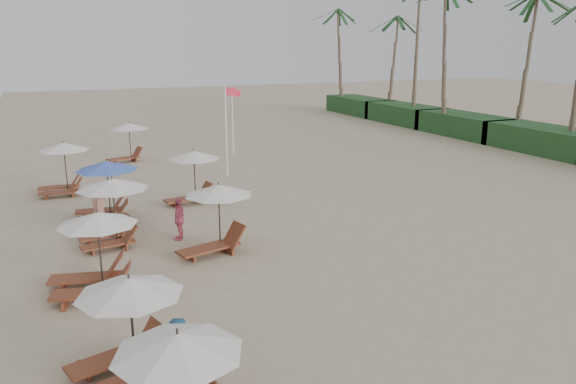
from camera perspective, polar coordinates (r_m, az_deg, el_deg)
name	(u,v)px	position (r m, az deg, el deg)	size (l,w,h in m)	color
ground	(378,317)	(14.64, 9.05, -12.37)	(160.00, 160.00, 0.00)	tan
shrub_hedge	(547,140)	(39.18, 24.73, 4.81)	(3.20, 53.00, 1.60)	#193D1C
lounger_station_1	(121,332)	(11.98, -16.55, -13.43)	(2.51, 2.24, 2.21)	brown
lounger_station_2	(91,256)	(16.19, -19.35, -6.15)	(2.60, 2.32, 2.29)	brown
lounger_station_3	(109,208)	(19.77, -17.65, -1.55)	(2.51, 2.39, 2.31)	brown
lounger_station_4	(103,188)	(22.84, -18.18, 0.40)	(2.58, 2.40, 2.30)	brown
lounger_station_5	(61,167)	(27.41, -21.99, 2.34)	(2.48, 2.26, 2.37)	brown
inland_station_0	(214,214)	(18.35, -7.52, -2.23)	(2.82, 2.24, 2.22)	brown
inland_station_1	(191,171)	(24.39, -9.81, 2.12)	(2.67, 2.24, 2.22)	brown
inland_station_2	(127,137)	(34.06, -15.99, 5.39)	(2.62, 2.24, 2.22)	brown
beachgoer_mid_a	(177,359)	(11.34, -11.19, -16.26)	(0.81, 0.63, 1.67)	teal
beachgoer_far_a	(179,219)	(19.94, -10.95, -2.71)	(0.87, 0.36, 1.49)	#C85067
beachgoer_far_b	(99,206)	(21.75, -18.62, -1.38)	(0.86, 0.56, 1.77)	tan
flag_pole_near	(227,126)	(28.83, -6.24, 6.65)	(0.60, 0.08, 4.75)	silver
flag_pole_far	(233,117)	(35.18, -5.58, 7.58)	(0.60, 0.08, 4.13)	silver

